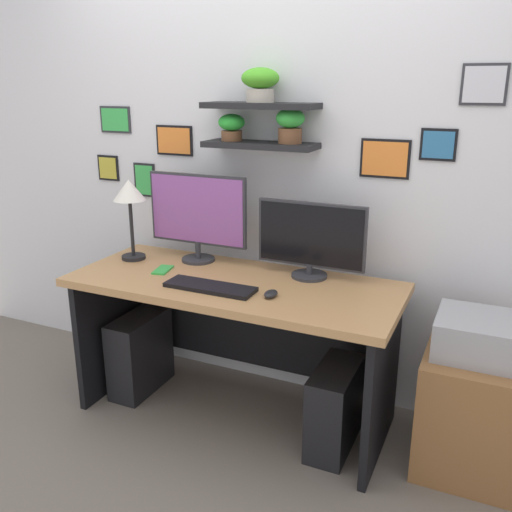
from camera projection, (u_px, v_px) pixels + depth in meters
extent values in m
plane|color=#70665B|center=(235.00, 413.00, 2.95)|extent=(8.00, 8.00, 0.00)
cube|color=silver|center=(269.00, 148.00, 2.92)|extent=(4.40, 0.04, 2.70)
cube|color=black|center=(260.00, 145.00, 2.81)|extent=(0.59, 0.20, 0.03)
cube|color=black|center=(260.00, 106.00, 2.75)|extent=(0.59, 0.20, 0.03)
cylinder|color=brown|center=(290.00, 136.00, 2.73)|extent=(0.12, 0.12, 0.07)
ellipsoid|color=green|center=(290.00, 118.00, 2.71)|extent=(0.14, 0.14, 0.10)
cylinder|color=#B2A899|center=(260.00, 96.00, 2.74)|extent=(0.14, 0.14, 0.07)
ellipsoid|color=green|center=(260.00, 78.00, 2.71)|extent=(0.19, 0.19, 0.10)
cylinder|color=brown|center=(232.00, 136.00, 2.86)|extent=(0.11, 0.11, 0.05)
ellipsoid|color=green|center=(232.00, 122.00, 2.84)|extent=(0.14, 0.14, 0.09)
cube|color=#2D2D33|center=(116.00, 120.00, 3.25)|extent=(0.21, 0.02, 0.15)
cube|color=green|center=(115.00, 120.00, 3.25)|extent=(0.19, 0.00, 0.13)
cube|color=black|center=(175.00, 140.00, 3.13)|extent=(0.23, 0.02, 0.17)
cube|color=orange|center=(174.00, 141.00, 3.12)|extent=(0.21, 0.00, 0.14)
cube|color=black|center=(109.00, 168.00, 3.37)|extent=(0.15, 0.02, 0.15)
cube|color=gold|center=(108.00, 168.00, 3.36)|extent=(0.12, 0.00, 0.13)
cube|color=black|center=(438.00, 145.00, 2.55)|extent=(0.16, 0.02, 0.15)
cube|color=teal|center=(438.00, 145.00, 2.54)|extent=(0.14, 0.00, 0.12)
cube|color=black|center=(145.00, 180.00, 3.28)|extent=(0.14, 0.02, 0.20)
cube|color=green|center=(144.00, 180.00, 3.28)|extent=(0.12, 0.00, 0.17)
cube|color=black|center=(385.00, 159.00, 2.67)|extent=(0.24, 0.02, 0.19)
cube|color=orange|center=(385.00, 159.00, 2.66)|extent=(0.21, 0.00, 0.16)
cube|color=#2D2D33|center=(484.00, 84.00, 2.40)|extent=(0.19, 0.02, 0.18)
cube|color=silver|center=(484.00, 85.00, 2.39)|extent=(0.17, 0.00, 0.15)
cube|color=tan|center=(233.00, 285.00, 2.73)|extent=(1.64, 0.68, 0.04)
cube|color=black|center=(115.00, 327.00, 3.14)|extent=(0.04, 0.62, 0.71)
cube|color=black|center=(382.00, 385.00, 2.54)|extent=(0.04, 0.62, 0.71)
cube|color=black|center=(258.00, 325.00, 3.09)|extent=(1.44, 0.02, 0.50)
cylinder|color=#2D2D33|center=(198.00, 259.00, 3.03)|extent=(0.18, 0.18, 0.02)
cylinder|color=#2D2D33|center=(198.00, 250.00, 3.01)|extent=(0.03, 0.03, 0.09)
cube|color=#2D2D33|center=(198.00, 209.00, 2.95)|extent=(0.57, 0.02, 0.38)
cube|color=#8C4C99|center=(196.00, 210.00, 2.94)|extent=(0.55, 0.00, 0.35)
cylinder|color=#2D2D33|center=(309.00, 275.00, 2.77)|extent=(0.18, 0.18, 0.02)
cylinder|color=#2D2D33|center=(309.00, 269.00, 2.76)|extent=(0.03, 0.03, 0.05)
cube|color=#2D2D33|center=(311.00, 235.00, 2.72)|extent=(0.55, 0.02, 0.32)
cube|color=black|center=(310.00, 235.00, 2.71)|extent=(0.53, 0.00, 0.30)
cube|color=black|center=(210.00, 287.00, 2.61)|extent=(0.44, 0.14, 0.02)
ellipsoid|color=black|center=(271.00, 294.00, 2.51)|extent=(0.06, 0.09, 0.03)
cylinder|color=black|center=(134.00, 257.00, 3.06)|extent=(0.13, 0.13, 0.02)
cylinder|color=black|center=(132.00, 228.00, 3.01)|extent=(0.02, 0.02, 0.31)
cone|color=white|center=(129.00, 190.00, 2.95)|extent=(0.17, 0.17, 0.11)
cube|color=green|center=(163.00, 270.00, 2.87)|extent=(0.10, 0.15, 0.01)
cube|color=brown|center=(472.00, 410.00, 2.48)|extent=(0.44, 0.50, 0.56)
cube|color=#9E9EA3|center=(482.00, 337.00, 2.37)|extent=(0.38, 0.34, 0.17)
cube|color=black|center=(140.00, 353.00, 3.12)|extent=(0.18, 0.40, 0.44)
cube|color=black|center=(335.00, 408.00, 2.63)|extent=(0.18, 0.40, 0.41)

